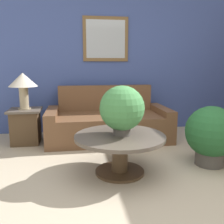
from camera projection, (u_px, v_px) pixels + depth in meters
name	position (u px, v px, depth m)	size (l,w,h in m)	color
ground_plane	(190.00, 202.00, 2.35)	(20.00, 20.00, 0.00)	#BCAD93
wall_back	(128.00, 62.00, 4.78)	(6.94, 0.09, 2.60)	#42569E
couch_main	(108.00, 123.00, 4.29)	(2.05, 0.99, 0.90)	brown
coffee_table	(120.00, 146.00, 2.91)	(1.06, 1.06, 0.47)	#4C3823
side_table	(26.00, 126.00, 4.05)	(0.50, 0.50, 0.56)	#4C3823
table_lamp	(23.00, 83.00, 3.92)	(0.45, 0.45, 0.58)	tan
potted_plant_on_table	(122.00, 109.00, 2.83)	(0.52, 0.52, 0.57)	#4C4742
potted_plant_floor	(211.00, 134.00, 3.14)	(0.65, 0.65, 0.76)	#4C4742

